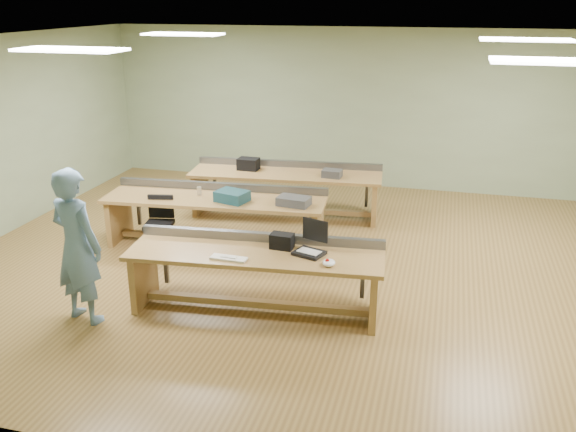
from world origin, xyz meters
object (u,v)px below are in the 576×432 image
Objects in this scene: workbench_front at (256,266)px; parts_bin_teal at (232,196)px; workbench_mid at (216,209)px; parts_bin_grey at (294,201)px; mug at (234,195)px; workbench_back at (286,183)px; task_chair at (160,232)px; drinks_can at (199,191)px; camera_bag at (282,241)px; person at (77,246)px; laptop_base at (309,253)px.

parts_bin_teal reaches higher than workbench_front.
workbench_mid is 1.23m from parts_bin_grey.
mug is at bearing -4.15° from workbench_mid.
workbench_back is 2.44m from task_chair.
drinks_can is (-0.92, -1.52, 0.25)m from workbench_back.
parts_bin_grey is at bearing -4.54° from mug.
camera_bag is at bearing -52.27° from parts_bin_teal.
camera_bag is 1.88m from parts_bin_teal.
camera_bag is 1.57m from parts_bin_grey.
person is 2.56m from parts_bin_teal.
task_chair is at bearing -129.54° from workbench_back.
parts_bin_grey is at bearing -8.12° from workbench_mid.
workbench_front is at bearing -144.86° from camera_bag.
workbench_back is at bearing 58.74° from drinks_can.
camera_bag reaches higher than parts_bin_grey.
workbench_front is 2.34m from drinks_can.
workbench_front is 1.73m from parts_bin_grey.
workbench_front is 1.67× the size of person.
workbench_mid is 1.02× the size of workbench_back.
workbench_mid is 0.37m from mug.
camera_bag reaches higher than workbench_back.
person reaches higher than parts_bin_teal.
workbench_back reaches higher than mug.
parts_bin_grey and drinks_can have the same top height.
laptop_base is 2.38× the size of mug.
person is at bearing -112.26° from parts_bin_teal.
parts_bin_teal is at bearing 112.87° from workbench_front.
workbench_front is at bearing -46.56° from task_chair.
person is 3.07m from parts_bin_grey.
workbench_back reaches higher than laptop_base.
person is at bearing -109.64° from workbench_mid.
workbench_front is at bearing -143.67° from person.
workbench_front is at bearing -51.38° from drinks_can.
task_chair is 6.72× the size of drinks_can.
camera_bag is (0.80, -3.17, 0.28)m from workbench_back.
laptop_base is at bearing -12.75° from camera_bag.
drinks_can is at bearing 164.09° from parts_bin_teal.
parts_bin_grey reaches higher than laptop_base.
workbench_front is 24.88× the size of drinks_can.
drinks_can is at bearing 123.52° from workbench_front.
laptop_base is (2.47, 0.79, -0.14)m from person.
laptop_base is at bearing -46.63° from parts_bin_teal.
task_chair is 2.01m from parts_bin_grey.
parts_bin_teal is at bearing 130.94° from camera_bag.
camera_bag is 0.59× the size of parts_bin_grey.
person is at bearing -154.10° from camera_bag.
parts_bin_teal is (-0.35, -1.68, 0.26)m from workbench_back.
drinks_can is at bearing 176.69° from mug.
workbench_back is at bearing 78.30° from parts_bin_teal.
workbench_front is 11.48× the size of camera_bag.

